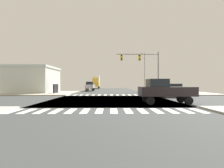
# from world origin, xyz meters

# --- Properties ---
(ground) EXTENTS (90.00, 90.00, 0.05)m
(ground) POSITION_xyz_m (0.00, 0.00, -0.03)
(ground) COLOR #343737
(sidewalk_corner_ne) EXTENTS (12.00, 12.00, 0.14)m
(sidewalk_corner_ne) POSITION_xyz_m (13.00, 12.00, 0.07)
(sidewalk_corner_ne) COLOR #A09B91
(sidewalk_corner_ne) RESTS_ON ground
(sidewalk_corner_nw) EXTENTS (12.00, 12.00, 0.14)m
(sidewalk_corner_nw) POSITION_xyz_m (-13.00, 12.00, 0.07)
(sidewalk_corner_nw) COLOR #A59F8D
(sidewalk_corner_nw) RESTS_ON ground
(crosswalk_near) EXTENTS (13.50, 2.00, 0.01)m
(crosswalk_near) POSITION_xyz_m (-0.25, -7.30, 0.00)
(crosswalk_near) COLOR white
(crosswalk_near) RESTS_ON ground
(crosswalk_far) EXTENTS (13.50, 2.00, 0.01)m
(crosswalk_far) POSITION_xyz_m (-0.25, 7.30, 0.00)
(crosswalk_far) COLOR white
(crosswalk_far) RESTS_ON ground
(traffic_signal_mast) EXTENTS (6.89, 0.55, 7.06)m
(traffic_signal_mast) POSITION_xyz_m (5.27, 6.78, 5.22)
(traffic_signal_mast) COLOR gray
(traffic_signal_mast) RESTS_ON ground
(street_lamp) EXTENTS (1.78, 0.32, 9.11)m
(street_lamp) POSITION_xyz_m (7.98, 18.20, 5.36)
(street_lamp) COLOR gray
(street_lamp) RESTS_ON ground
(bank_building) EXTENTS (13.80, 8.68, 5.35)m
(bank_building) POSITION_xyz_m (-17.64, 14.01, 2.68)
(bank_building) COLOR silver
(bank_building) RESTS_ON ground
(suv_nearside_1) EXTENTS (1.96, 4.60, 2.34)m
(suv_nearside_1) POSITION_xyz_m (-5.00, 21.07, 1.39)
(suv_nearside_1) COLOR black
(suv_nearside_1) RESTS_ON ground
(box_truck_crossing_1) EXTENTS (2.40, 7.20, 4.85)m
(box_truck_crossing_1) POSITION_xyz_m (-5.00, 38.53, 2.56)
(box_truck_crossing_1) COLOR black
(box_truck_crossing_1) RESTS_ON ground
(sedan_trailing_2) EXTENTS (4.30, 1.80, 1.88)m
(sedan_trailing_2) POSITION_xyz_m (8.75, 3.50, 1.12)
(sedan_trailing_2) COLOR black
(sedan_trailing_2) RESTS_ON ground
(pickup_middle_1) EXTENTS (5.10, 2.00, 2.35)m
(pickup_middle_1) POSITION_xyz_m (5.18, -3.50, 1.29)
(pickup_middle_1) COLOR black
(pickup_middle_1) RESTS_ON ground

